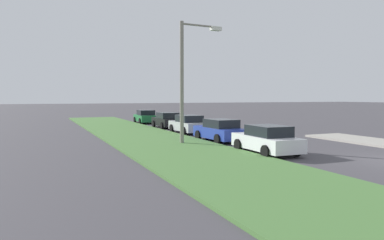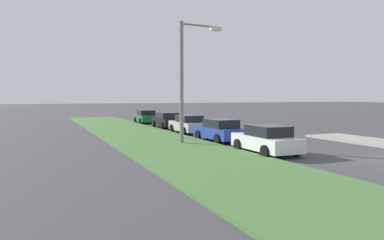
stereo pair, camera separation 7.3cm
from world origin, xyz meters
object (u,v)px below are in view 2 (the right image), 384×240
Objects in this scene: parked_car_white at (266,140)px; streetlight at (187,73)px; parked_car_silver at (188,124)px; parked_car_green at (146,117)px; parked_car_black at (167,120)px; parked_car_blue at (220,130)px.

parked_car_white is 6.65m from streetlight.
parked_car_silver is 0.98× the size of parked_car_green.
parked_car_black and parked_car_green have the same top height.
parked_car_black is at bearing -3.49° from parked_car_blue.
parked_car_green is (17.92, -0.10, 0.00)m from parked_car_blue.
parked_car_white and parked_car_green have the same top height.
streetlight reaches higher than parked_car_silver.
parked_car_black is (5.43, -0.11, 0.00)m from parked_car_silver.
parked_car_green is (6.75, 0.16, 0.00)m from parked_car_black.
parked_car_black is 0.58× the size of streetlight.
parked_car_silver is 7.79m from streetlight.
parked_car_black is 12.62m from streetlight.
parked_car_silver is at bearing -179.87° from parked_car_black.
streetlight is (-0.56, 2.59, 3.67)m from parked_car_blue.
parked_car_silver is at bearing 0.06° from parked_car_white.
parked_car_black is (16.74, -0.44, 0.00)m from parked_car_white.
parked_car_black is 6.75m from parked_car_green.
streetlight reaches higher than parked_car_white.
parked_car_white is at bearing 177.98° from parked_car_silver.
parked_car_blue is at bearing -177.58° from parked_car_green.
parked_car_white and parked_car_black have the same top height.
parked_car_blue is 0.58× the size of streetlight.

